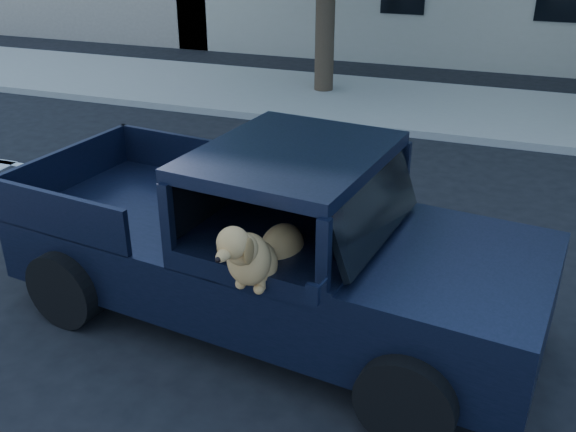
% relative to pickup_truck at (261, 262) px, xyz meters
% --- Properties ---
extents(ground, '(120.00, 120.00, 0.00)m').
position_rel_pickup_truck_xyz_m(ground, '(1.89, -0.65, -0.66)').
color(ground, black).
rests_on(ground, ground).
extents(far_sidewalk, '(60.00, 4.00, 0.15)m').
position_rel_pickup_truck_xyz_m(far_sidewalk, '(1.89, 8.55, -0.58)').
color(far_sidewalk, gray).
rests_on(far_sidewalk, ground).
extents(pickup_truck, '(5.65, 3.10, 1.94)m').
position_rel_pickup_truck_xyz_m(pickup_truck, '(0.00, 0.00, 0.00)').
color(pickup_truck, black).
rests_on(pickup_truck, ground).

